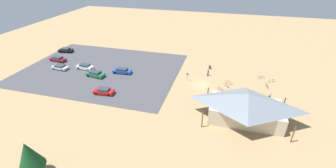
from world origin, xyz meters
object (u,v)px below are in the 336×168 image
at_px(bicycle_green_yard_right, 267,86).
at_px(car_maroon_end_stall, 58,59).
at_px(car_black_second_row, 66,50).
at_px(bike_pavilion, 246,105).
at_px(car_green_mid_lot, 95,74).
at_px(lot_sign, 187,76).
at_px(car_silver_aisle_side, 60,67).
at_px(trash_bin, 210,67).
at_px(bicycle_white_near_sign, 272,81).
at_px(bicycle_purple_edge_north, 261,77).
at_px(bicycle_yellow_back_row, 229,82).
at_px(bicycle_teal_near_porch, 221,89).
at_px(visitor_at_bikes, 270,95).
at_px(car_blue_inner_stall, 122,71).
at_px(pine_mideast, 28,155).
at_px(car_red_far_end, 104,91).
at_px(bicycle_silver_front_row, 227,85).
at_px(visitor_by_pavilion, 208,72).
at_px(car_white_near_entry, 85,67).
at_px(bicycle_red_trailside, 237,91).

xyz_separation_m(bicycle_green_yard_right, car_maroon_end_stall, (55.77, -0.21, 0.39)).
relative_size(bicycle_green_yard_right, car_black_second_row, 0.38).
distance_m(bike_pavilion, car_green_mid_lot, 36.03).
xyz_separation_m(lot_sign, car_silver_aisle_side, (33.61, 2.22, -0.74)).
relative_size(trash_bin, bicycle_green_yard_right, 0.53).
distance_m(bicycle_white_near_sign, bicycle_purple_edge_north, 2.51).
relative_size(bicycle_yellow_back_row, car_green_mid_lot, 0.33).
xyz_separation_m(bicycle_teal_near_porch, visitor_at_bikes, (-9.98, 0.76, 0.55)).
bearing_deg(car_green_mid_lot, trash_bin, -156.00).
bearing_deg(car_blue_inner_stall, car_maroon_end_stall, -6.25).
bearing_deg(pine_mideast, car_red_far_end, -85.76).
bearing_deg(bicycle_purple_edge_north, bicycle_white_near_sign, 152.67).
distance_m(pine_mideast, bicycle_silver_front_row, 39.59).
relative_size(pine_mideast, bicycle_purple_edge_north, 3.56).
distance_m(lot_sign, bicycle_teal_near_porch, 8.41).
height_order(bicycle_white_near_sign, car_maroon_end_stall, car_maroon_end_stall).
height_order(car_blue_inner_stall, visitor_at_bikes, visitor_at_bikes).
height_order(bicycle_teal_near_porch, car_black_second_row, car_black_second_row).
bearing_deg(visitor_by_pavilion, bicycle_white_near_sign, -177.34).
bearing_deg(car_green_mid_lot, lot_sign, -170.93).
distance_m(bicycle_yellow_back_row, visitor_at_bikes, 9.51).
bearing_deg(car_blue_inner_stall, visitor_by_pavilion, -168.97).
distance_m(bicycle_yellow_back_row, car_white_near_entry, 36.94).
bearing_deg(visitor_by_pavilion, bicycle_silver_front_row, 137.94).
bearing_deg(trash_bin, car_green_mid_lot, 24.00).
xyz_separation_m(bicycle_teal_near_porch, car_black_second_row, (48.03, -11.15, 0.39)).
bearing_deg(visitor_at_bikes, bicycle_green_yard_right, -90.55).
bearing_deg(bicycle_yellow_back_row, visitor_at_bikes, 152.27).
bearing_deg(car_silver_aisle_side, car_red_far_end, 154.83).
bearing_deg(car_maroon_end_stall, visitor_by_pavilion, -177.49).
height_order(car_green_mid_lot, car_black_second_row, car_green_mid_lot).
relative_size(bicycle_red_trailside, bicycle_silver_front_row, 1.15).
bearing_deg(bicycle_green_yard_right, bicycle_purple_edge_north, -77.85).
relative_size(trash_bin, lot_sign, 0.41).
relative_size(bicycle_red_trailside, car_black_second_row, 0.36).
distance_m(bicycle_silver_front_row, car_green_mid_lot, 31.80).
bearing_deg(bicycle_white_near_sign, visitor_at_bikes, 79.59).
bearing_deg(car_white_near_entry, car_green_mid_lot, 148.06).
distance_m(bicycle_red_trailside, car_black_second_row, 52.78).
xyz_separation_m(bicycle_teal_near_porch, car_white_near_entry, (35.32, -1.87, 0.41)).
bearing_deg(car_maroon_end_stall, car_blue_inner_stall, 173.75).
height_order(bicycle_red_trailside, car_blue_inner_stall, car_blue_inner_stall).
bearing_deg(car_maroon_end_stall, trash_bin, -171.58).
bearing_deg(car_black_second_row, visitor_by_pavilion, 173.86).
height_order(bicycle_red_trailside, car_white_near_entry, car_white_near_entry).
bearing_deg(car_silver_aisle_side, trash_bin, -164.44).
bearing_deg(bicycle_green_yard_right, car_red_far_end, 19.68).
height_order(bicycle_green_yard_right, car_black_second_row, car_black_second_row).
xyz_separation_m(bicycle_purple_edge_north, bicycle_silver_front_row, (7.94, 6.17, 0.01)).
height_order(car_green_mid_lot, car_red_far_end, car_green_mid_lot).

